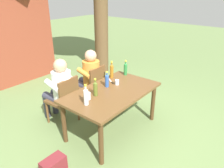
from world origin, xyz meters
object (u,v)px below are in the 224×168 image
object	(u,v)px
chair_far_right	(93,85)
bottle_blue	(107,80)
cup_steel	(88,96)
bottle_green	(125,69)
bottle_amber	(112,71)
bottle_olive	(95,88)
table_knife	(111,82)
person_in_white_shirt	(88,76)
cup_glass	(117,82)
chair_far_left	(65,98)
dining_table	(112,96)
bottle_clear	(86,96)
person_in_plaid_shirt	(60,88)
brick_kiosk	(6,19)

from	to	relation	value
chair_far_right	bottle_blue	world-z (taller)	bottle_blue
cup_steel	bottle_green	bearing A→B (deg)	6.87
chair_far_right	cup_steel	distance (m)	1.06
bottle_amber	cup_steel	world-z (taller)	bottle_amber
bottle_olive	table_knife	xyz separation A→B (m)	(0.54, 0.14, -0.12)
chair_far_right	person_in_white_shirt	world-z (taller)	person_in_white_shirt
person_in_white_shirt	bottle_blue	xyz separation A→B (m)	(-0.28, -0.70, 0.19)
chair_far_right	bottle_olive	size ratio (longest dim) A/B	3.14
cup_glass	bottle_olive	bearing A→B (deg)	179.43
chair_far_left	cup_glass	distance (m)	0.93
chair_far_left	table_knife	xyz separation A→B (m)	(0.61, -0.52, 0.24)
dining_table	bottle_clear	world-z (taller)	bottle_clear
person_in_plaid_shirt	bottle_blue	bearing A→B (deg)	-58.80
person_in_plaid_shirt	cup_steel	distance (m)	0.78
chair_far_left	bottle_olive	bearing A→B (deg)	-83.82
person_in_plaid_shirt	brick_kiosk	xyz separation A→B (m)	(0.68, 2.81, 0.82)
chair_far_right	chair_far_left	size ratio (longest dim) A/B	1.00
chair_far_left	bottle_amber	distance (m)	0.94
chair_far_left	table_knife	distance (m)	0.84
dining_table	chair_far_right	world-z (taller)	chair_far_right
brick_kiosk	cup_steel	bearing A→B (deg)	-101.93
person_in_plaid_shirt	table_knife	bearing A→B (deg)	-45.49
cup_glass	table_knife	bearing A→B (deg)	79.95
table_knife	bottle_olive	bearing A→B (deg)	-165.80
brick_kiosk	chair_far_left	bearing A→B (deg)	-102.97
bottle_blue	bottle_amber	size ratio (longest dim) A/B	0.86
cup_steel	bottle_blue	bearing A→B (deg)	7.48
bottle_clear	chair_far_left	bearing A→B (deg)	74.24
bottle_amber	chair_far_left	bearing A→B (deg)	152.11
chair_far_right	chair_far_left	world-z (taller)	same
chair_far_right	cup_glass	xyz separation A→B (m)	(-0.11, -0.66, 0.28)
chair_far_left	bottle_amber	world-z (taller)	bottle_amber
person_in_white_shirt	table_knife	bearing A→B (deg)	-97.16
bottle_clear	cup_glass	distance (m)	0.81
person_in_white_shirt	person_in_plaid_shirt	world-z (taller)	same
chair_far_left	bottle_clear	xyz separation A→B (m)	(-0.21, -0.74, 0.37)
person_in_plaid_shirt	cup_steel	xyz separation A→B (m)	(-0.08, -0.76, 0.12)
person_in_plaid_shirt	bottle_blue	size ratio (longest dim) A/B	4.42
person_in_white_shirt	chair_far_right	bearing A→B (deg)	-87.97
person_in_plaid_shirt	cup_steel	bearing A→B (deg)	-95.86
cup_glass	brick_kiosk	world-z (taller)	brick_kiosk
chair_far_right	bottle_clear	world-z (taller)	bottle_clear
bottle_amber	cup_glass	world-z (taller)	bottle_amber
chair_far_left	brick_kiosk	distance (m)	3.15
bottle_blue	cup_glass	xyz separation A→B (m)	(0.17, -0.07, -0.07)
cup_steel	table_knife	world-z (taller)	cup_steel
chair_far_left	table_knife	size ratio (longest dim) A/B	4.07
bottle_olive	person_in_plaid_shirt	bearing A→B (deg)	95.63
person_in_white_shirt	chair_far_left	bearing A→B (deg)	-171.05
bottle_amber	bottle_clear	world-z (taller)	bottle_amber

